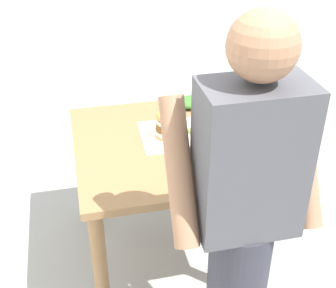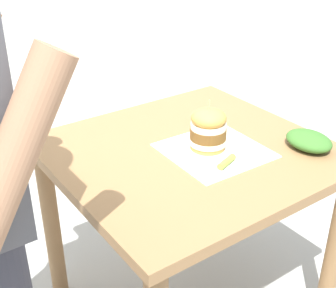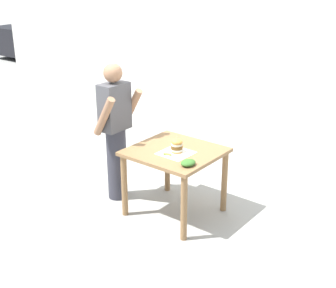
{
  "view_description": "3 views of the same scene",
  "coord_description": "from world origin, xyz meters",
  "px_view_note": "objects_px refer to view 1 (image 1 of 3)",
  "views": [
    {
      "loc": [
        0.43,
        2.01,
        2.05
      ],
      "look_at": [
        0.0,
        0.1,
        0.84
      ],
      "focal_mm": 50.0,
      "sensor_mm": 36.0,
      "label": 1
    },
    {
      "loc": [
        -1.18,
        0.94,
        1.61
      ],
      "look_at": [
        0.0,
        0.1,
        0.84
      ],
      "focal_mm": 50.0,
      "sensor_mm": 36.0,
      "label": 2
    },
    {
      "loc": [
        -3.86,
        -2.93,
        2.78
      ],
      "look_at": [
        0.0,
        0.1,
        0.84
      ],
      "focal_mm": 50.0,
      "sensor_mm": 36.0,
      "label": 3
    }
  ],
  "objects_px": {
    "pickle_spear": "(194,134)",
    "side_salad": "(192,102)",
    "sandwich": "(169,123)",
    "diner_across_table": "(242,227)",
    "patio_table": "(164,164)"
  },
  "relations": [
    {
      "from": "sandwich",
      "to": "side_salad",
      "type": "distance_m",
      "value": 0.37
    },
    {
      "from": "diner_across_table",
      "to": "side_salad",
      "type": "bearing_deg",
      "value": -95.97
    },
    {
      "from": "pickle_spear",
      "to": "patio_table",
      "type": "bearing_deg",
      "value": 8.49
    },
    {
      "from": "patio_table",
      "to": "pickle_spear",
      "type": "relative_size",
      "value": 10.6
    },
    {
      "from": "sandwich",
      "to": "pickle_spear",
      "type": "xyz_separation_m",
      "value": [
        -0.13,
        0.03,
        -0.06
      ]
    },
    {
      "from": "sandwich",
      "to": "diner_across_table",
      "type": "distance_m",
      "value": 0.85
    },
    {
      "from": "patio_table",
      "to": "sandwich",
      "type": "bearing_deg",
      "value": -125.66
    },
    {
      "from": "pickle_spear",
      "to": "diner_across_table",
      "type": "bearing_deg",
      "value": 86.83
    },
    {
      "from": "patio_table",
      "to": "pickle_spear",
      "type": "bearing_deg",
      "value": -171.51
    },
    {
      "from": "pickle_spear",
      "to": "side_salad",
      "type": "relative_size",
      "value": 0.51
    },
    {
      "from": "side_salad",
      "to": "diner_across_table",
      "type": "xyz_separation_m",
      "value": [
        0.12,
        1.15,
        0.06
      ]
    },
    {
      "from": "sandwich",
      "to": "diner_across_table",
      "type": "xyz_separation_m",
      "value": [
        -0.09,
        0.85,
        0.01
      ]
    },
    {
      "from": "side_salad",
      "to": "patio_table",
      "type": "bearing_deg",
      "value": 55.56
    },
    {
      "from": "sandwich",
      "to": "patio_table",
      "type": "bearing_deg",
      "value": 54.34
    },
    {
      "from": "diner_across_table",
      "to": "pickle_spear",
      "type": "bearing_deg",
      "value": -93.17
    }
  ]
}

